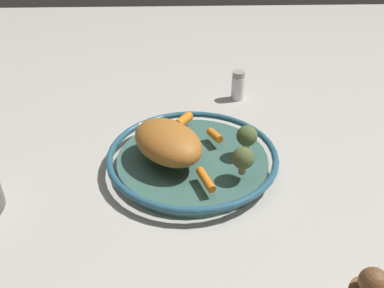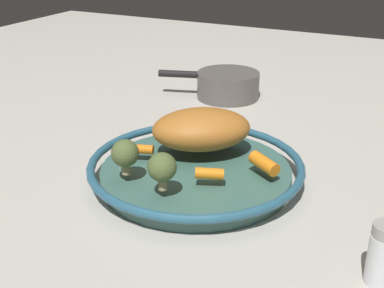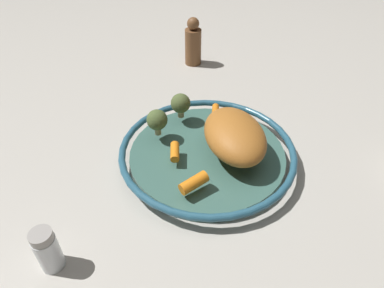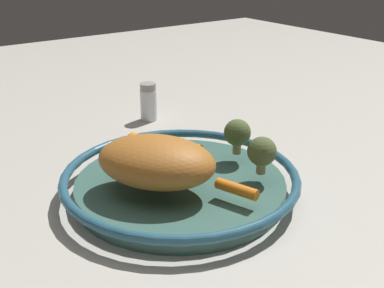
# 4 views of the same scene
# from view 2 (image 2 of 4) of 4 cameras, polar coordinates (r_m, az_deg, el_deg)

# --- Properties ---
(ground_plane) EXTENTS (2.42, 2.42, 0.00)m
(ground_plane) POSITION_cam_2_polar(r_m,az_deg,el_deg) (0.81, 0.42, -4.12)
(ground_plane) COLOR #B7B2A8
(serving_bowl) EXTENTS (0.33, 0.33, 0.04)m
(serving_bowl) POSITION_cam_2_polar(r_m,az_deg,el_deg) (0.80, 0.42, -2.89)
(serving_bowl) COLOR #3D665B
(serving_bowl) RESTS_ON ground_plane
(roast_chicken_piece) EXTENTS (0.19, 0.18, 0.06)m
(roast_chicken_piece) POSITION_cam_2_polar(r_m,az_deg,el_deg) (0.83, 1.05, 1.66)
(roast_chicken_piece) COLOR #AF6827
(roast_chicken_piece) RESTS_ON serving_bowl
(baby_carrot_near_rim) EXTENTS (0.04, 0.03, 0.02)m
(baby_carrot_near_rim) POSITION_cam_2_polar(r_m,az_deg,el_deg) (0.74, 1.93, -3.28)
(baby_carrot_near_rim) COLOR orange
(baby_carrot_near_rim) RESTS_ON serving_bowl
(baby_carrot_center) EXTENTS (0.06, 0.03, 0.01)m
(baby_carrot_center) POSITION_cam_2_polar(r_m,az_deg,el_deg) (0.82, -6.28, -0.53)
(baby_carrot_center) COLOR orange
(baby_carrot_center) RESTS_ON serving_bowl
(baby_carrot_back) EXTENTS (0.05, 0.04, 0.02)m
(baby_carrot_back) POSITION_cam_2_polar(r_m,az_deg,el_deg) (0.77, 7.95, -2.14)
(baby_carrot_back) COLOR orange
(baby_carrot_back) RESTS_ON serving_bowl
(broccoli_floret_mid) EXTENTS (0.04, 0.04, 0.05)m
(broccoli_floret_mid) POSITION_cam_2_polar(r_m,az_deg,el_deg) (0.75, -7.38, -1.07)
(broccoli_floret_mid) COLOR tan
(broccoli_floret_mid) RESTS_ON serving_bowl
(broccoli_floret_edge) EXTENTS (0.04, 0.04, 0.05)m
(broccoli_floret_edge) POSITION_cam_2_polar(r_m,az_deg,el_deg) (0.70, -3.44, -2.60)
(broccoli_floret_edge) COLOR tan
(broccoli_floret_edge) RESTS_ON serving_bowl
(salt_shaker) EXTENTS (0.03, 0.03, 0.08)m
(salt_shaker) POSITION_cam_2_polar(r_m,az_deg,el_deg) (0.62, 20.28, -11.37)
(salt_shaker) COLOR silver
(salt_shaker) RESTS_ON ground_plane
(saucepan) EXTENTS (0.23, 0.14, 0.06)m
(saucepan) POSITION_cam_2_polar(r_m,az_deg,el_deg) (1.18, 3.89, 6.52)
(saucepan) COLOR #56514C
(saucepan) RESTS_ON ground_plane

